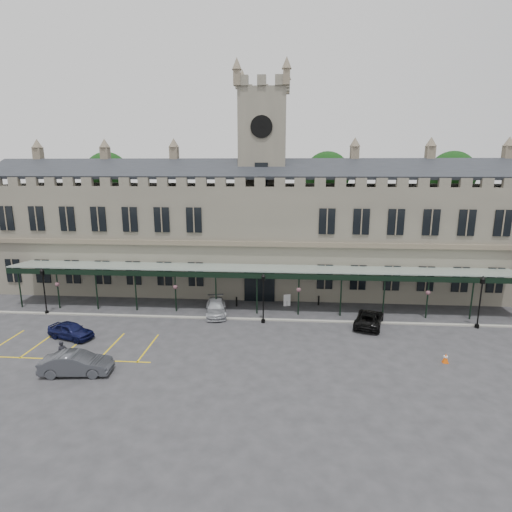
# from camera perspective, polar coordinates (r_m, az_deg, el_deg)

# --- Properties ---
(ground) EXTENTS (140.00, 140.00, 0.00)m
(ground) POSITION_cam_1_polar(r_m,az_deg,el_deg) (32.66, -0.81, -12.65)
(ground) COLOR #2C2C2F
(station_building) EXTENTS (60.00, 10.36, 17.30)m
(station_building) POSITION_cam_1_polar(r_m,az_deg,el_deg) (46.03, 0.93, 3.24)
(station_building) COLOR #605B50
(station_building) RESTS_ON ground
(clock_tower) EXTENTS (5.60, 5.60, 24.80)m
(clock_tower) POSITION_cam_1_polar(r_m,az_deg,el_deg) (45.52, 0.97, 11.54)
(clock_tower) COLOR #605B50
(clock_tower) RESTS_ON ground
(canopy) EXTENTS (50.00, 4.10, 4.30)m
(canopy) POSITION_cam_1_polar(r_m,az_deg,el_deg) (38.74, 0.16, -4.73)
(canopy) COLOR #8C9E93
(canopy) RESTS_ON ground
(kerb) EXTENTS (60.00, 0.40, 0.12)m
(kerb) POSITION_cam_1_polar(r_m,az_deg,el_deg) (37.67, -0.06, -9.02)
(kerb) COLOR gray
(kerb) RESTS_ON ground
(parking_markings) EXTENTS (16.00, 6.00, 0.01)m
(parking_markings) POSITION_cam_1_polar(r_m,az_deg,el_deg) (35.38, -24.80, -11.83)
(parking_markings) COLOR gold
(parking_markings) RESTS_ON ground
(tree_behind_left) EXTENTS (6.00, 6.00, 16.00)m
(tree_behind_left) POSITION_cam_1_polar(r_m,az_deg,el_deg) (59.78, -20.43, 10.73)
(tree_behind_left) COLOR #332314
(tree_behind_left) RESTS_ON ground
(tree_behind_mid) EXTENTS (6.00, 6.00, 16.00)m
(tree_behind_mid) POSITION_cam_1_polar(r_m,az_deg,el_deg) (54.71, 10.10, 11.21)
(tree_behind_mid) COLOR #332314
(tree_behind_mid) RESTS_ON ground
(tree_behind_right) EXTENTS (6.00, 6.00, 16.00)m
(tree_behind_right) POSITION_cam_1_polar(r_m,az_deg,el_deg) (58.47, 26.16, 10.22)
(tree_behind_right) COLOR #332314
(tree_behind_right) RESTS_ON ground
(lamp_post_left) EXTENTS (0.44, 0.44, 4.64)m
(lamp_post_left) POSITION_cam_1_polar(r_m,az_deg,el_deg) (43.27, -28.05, -3.91)
(lamp_post_left) COLOR black
(lamp_post_left) RESTS_ON ground
(lamp_post_mid) EXTENTS (0.44, 0.44, 4.69)m
(lamp_post_mid) POSITION_cam_1_polar(r_m,az_deg,el_deg) (36.14, 1.05, -5.39)
(lamp_post_mid) COLOR black
(lamp_post_mid) RESTS_ON ground
(lamp_post_right) EXTENTS (0.45, 0.45, 4.80)m
(lamp_post_right) POSITION_cam_1_polar(r_m,az_deg,el_deg) (40.06, 29.42, -5.15)
(lamp_post_right) COLOR black
(lamp_post_right) RESTS_ON ground
(traffic_cone) EXTENTS (0.45, 0.45, 0.71)m
(traffic_cone) POSITION_cam_1_polar(r_m,az_deg,el_deg) (32.96, 25.46, -13.04)
(traffic_cone) COLOR #DC4E06
(traffic_cone) RESTS_ON ground
(sign_board) EXTENTS (0.71, 0.24, 1.23)m
(sign_board) POSITION_cam_1_polar(r_m,az_deg,el_deg) (41.19, 4.44, -6.34)
(sign_board) COLOR black
(sign_board) RESTS_ON ground
(bollard_left) EXTENTS (0.17, 0.17, 0.98)m
(bollard_left) POSITION_cam_1_polar(r_m,az_deg,el_deg) (41.07, -2.80, -6.54)
(bollard_left) COLOR black
(bollard_left) RESTS_ON ground
(bollard_right) EXTENTS (0.18, 0.18, 0.99)m
(bollard_right) POSITION_cam_1_polar(r_m,az_deg,el_deg) (41.87, 8.94, -6.30)
(bollard_right) COLOR black
(bollard_right) RESTS_ON ground
(car_left_a) EXTENTS (4.30, 2.78, 1.36)m
(car_left_a) POSITION_cam_1_polar(r_m,az_deg,el_deg) (37.02, -24.94, -9.62)
(car_left_a) COLOR black
(car_left_a) RESTS_ON ground
(car_left_b) EXTENTS (4.87, 2.14, 1.56)m
(car_left_b) POSITION_cam_1_polar(r_m,az_deg,el_deg) (30.85, -24.30, -13.83)
(car_left_b) COLOR #393C41
(car_left_b) RESTS_ON ground
(car_taxi) EXTENTS (2.74, 4.96, 1.36)m
(car_taxi) POSITION_cam_1_polar(r_m,az_deg,el_deg) (39.01, -5.75, -7.34)
(car_taxi) COLOR #A9ABB1
(car_taxi) RESTS_ON ground
(car_van) EXTENTS (3.59, 5.24, 1.33)m
(car_van) POSITION_cam_1_polar(r_m,az_deg,el_deg) (37.61, 15.85, -8.57)
(car_van) COLOR black
(car_van) RESTS_ON ground
(person_a) EXTENTS (0.76, 0.71, 1.75)m
(person_a) POSITION_cam_1_polar(r_m,az_deg,el_deg) (32.62, -25.92, -12.34)
(person_a) COLOR black
(person_a) RESTS_ON ground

